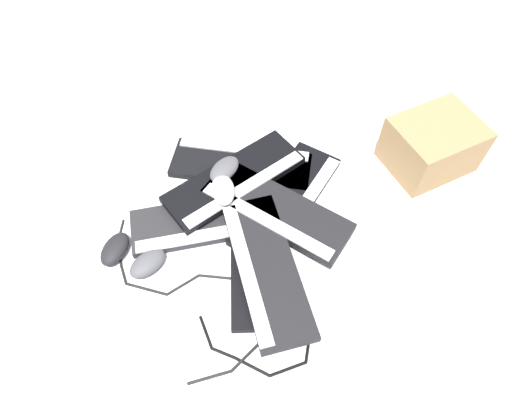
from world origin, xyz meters
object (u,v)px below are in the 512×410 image
object	(u,v)px
keyboard_5	(276,210)
keyboard_0	(259,254)
cardboard_box	(432,145)
keyboard_4	(235,180)
mouse_1	(224,169)
keyboard_2	(241,164)
keyboard_1	(287,200)
keyboard_3	(208,222)
mouse_2	(148,263)
keyboard_6	(266,268)
mouse_3	(115,249)
mouse_0	(223,190)

from	to	relation	value
keyboard_5	keyboard_0	bearing A→B (deg)	-20.90
cardboard_box	keyboard_4	bearing A→B (deg)	-79.70
mouse_1	cardboard_box	xyz separation A→B (m)	(-0.10, 0.64, 0.00)
keyboard_4	mouse_1	distance (m)	0.05
keyboard_2	cardboard_box	world-z (taller)	cardboard_box
keyboard_0	keyboard_1	bearing A→B (deg)	154.93
keyboard_3	mouse_2	bearing A→B (deg)	-47.80
keyboard_5	mouse_1	distance (m)	0.20
keyboard_6	keyboard_5	bearing A→B (deg)	170.77
keyboard_1	mouse_2	bearing A→B (deg)	-60.78
keyboard_2	cardboard_box	distance (m)	0.60
keyboard_0	keyboard_6	xyz separation A→B (m)	(0.06, 0.02, 0.03)
keyboard_4	cardboard_box	size ratio (longest dim) A/B	1.72
keyboard_4	keyboard_5	bearing A→B (deg)	48.14
keyboard_2	keyboard_5	xyz separation A→B (m)	(0.19, 0.11, 0.03)
keyboard_4	mouse_3	bearing A→B (deg)	-55.17
keyboard_0	mouse_3	xyz separation A→B (m)	(-0.01, -0.40, 0.01)
keyboard_1	mouse_3	bearing A→B (deg)	-70.31
keyboard_4	cardboard_box	xyz separation A→B (m)	(-0.11, 0.61, 0.04)
mouse_2	mouse_3	size ratio (longest dim) A/B	1.00
cardboard_box	keyboard_1	bearing A→B (deg)	-69.89
keyboard_2	keyboard_4	world-z (taller)	keyboard_4
keyboard_4	mouse_0	bearing A→B (deg)	-25.38
keyboard_1	keyboard_6	bearing A→B (deg)	-15.50
keyboard_1	keyboard_3	xyz separation A→B (m)	(0.08, -0.24, 0.00)
keyboard_4	mouse_0	distance (m)	0.08
mouse_0	keyboard_4	bearing A→B (deg)	144.56
keyboard_4	keyboard_6	xyz separation A→B (m)	(0.30, 0.09, 0.00)
keyboard_1	mouse_0	bearing A→B (deg)	-86.76
keyboard_0	keyboard_2	distance (m)	0.33
keyboard_5	mouse_2	xyz separation A→B (m)	(0.16, -0.35, -0.02)
keyboard_4	mouse_2	xyz separation A→B (m)	(0.27, -0.23, -0.02)
keyboard_0	mouse_1	size ratio (longest dim) A/B	4.05
keyboard_1	keyboard_5	xyz separation A→B (m)	(0.06, -0.04, 0.03)
keyboard_5	cardboard_box	bearing A→B (deg)	114.34
mouse_0	keyboard_5	bearing A→B (deg)	63.65
keyboard_3	keyboard_6	world-z (taller)	keyboard_6
keyboard_2	mouse_2	distance (m)	0.43
keyboard_0	keyboard_5	xyz separation A→B (m)	(-0.13, 0.05, 0.03)
mouse_2	keyboard_0	bearing A→B (deg)	140.80
keyboard_2	cardboard_box	xyz separation A→B (m)	(-0.03, 0.59, 0.07)
keyboard_5	cardboard_box	distance (m)	0.54
keyboard_1	mouse_3	size ratio (longest dim) A/B	4.13
keyboard_2	mouse_1	size ratio (longest dim) A/B	4.16
cardboard_box	mouse_0	bearing A→B (deg)	-74.66
mouse_0	cardboard_box	xyz separation A→B (m)	(-0.18, 0.64, 0.00)
keyboard_6	keyboard_0	bearing A→B (deg)	-163.14
keyboard_2	mouse_2	xyz separation A→B (m)	(0.36, -0.25, 0.01)
keyboard_3	cardboard_box	xyz separation A→B (m)	(-0.24, 0.69, 0.07)
keyboard_2	keyboard_5	size ratio (longest dim) A/B	1.02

